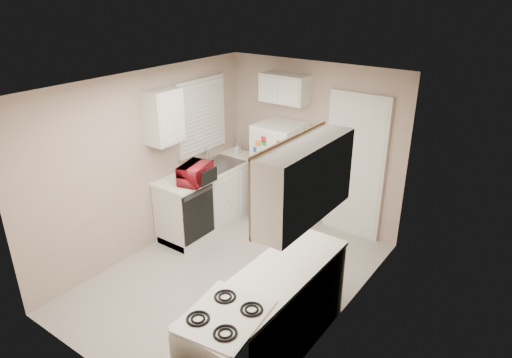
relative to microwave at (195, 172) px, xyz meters
The scene contains 18 objects.
floor 1.45m from the microwave, 23.30° to the right, with size 3.80×3.80×0.00m, color beige.
ceiling 1.68m from the microwave, 23.30° to the right, with size 3.80×3.80×0.00m, color white.
wall_left 0.64m from the microwave, 140.03° to the right, with size 3.80×3.80×0.00m, color tan.
wall_right 2.36m from the microwave, ahead, with size 3.80×3.80×0.00m, color tan.
wall_back 1.77m from the microwave, 58.37° to the left, with size 2.80×2.80×0.00m, color tan.
wall_front 2.48m from the microwave, 68.08° to the right, with size 2.80×2.80×0.00m, color tan.
left_counter 0.80m from the microwave, 109.25° to the left, with size 0.60×1.80×0.90m, color silver.
dishwasher 0.58m from the microwave, 40.58° to the right, with size 0.03×0.58×0.72m, color black.
sink 0.70m from the microwave, 105.05° to the left, with size 0.54×0.74×0.16m, color gray.
microwave is the anchor object (origin of this frame).
soap_bottle 1.22m from the microwave, 100.62° to the left, with size 0.08×0.08×0.17m, color white.
window_blinds 0.96m from the microwave, 123.74° to the left, with size 0.10×0.98×1.08m, color silver.
upper_cabinet_left 0.84m from the microwave, 151.26° to the right, with size 0.30×0.45×0.70m, color silver.
refrigerator 1.33m from the microwave, 63.87° to the left, with size 0.63×0.61×1.53m, color white.
cabinet_over_fridge 1.73m from the microwave, 68.78° to the left, with size 0.70×0.30×0.40m, color silver.
interior_door 2.19m from the microwave, 41.97° to the left, with size 0.86×0.06×2.08m, color white.
right_counter 2.43m from the microwave, 30.62° to the right, with size 0.60×2.00×0.90m, color silver.
upper_cabinet_right 2.47m from the microwave, 22.44° to the right, with size 0.30×1.20×0.70m, color silver.
Camera 1 is at (3.01, -3.67, 3.38)m, focal length 32.00 mm.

